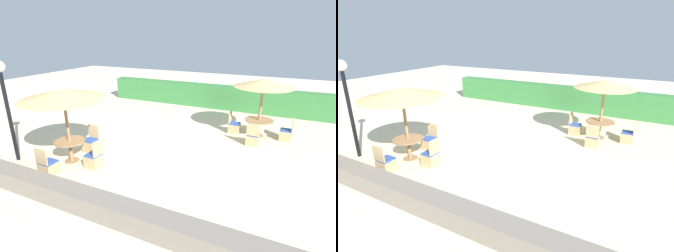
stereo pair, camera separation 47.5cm
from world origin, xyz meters
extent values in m
plane|color=beige|center=(0.00, 0.00, 0.00)|extent=(40.00, 40.00, 0.00)
cube|color=#387A3D|center=(0.00, 6.91, 0.66)|extent=(13.00, 0.70, 1.31)
cube|color=slate|center=(0.00, -3.53, 0.26)|extent=(10.00, 0.56, 0.52)
cylinder|color=black|center=(-4.26, -2.41, 1.50)|extent=(0.12, 0.12, 3.00)
sphere|color=silver|center=(-4.26, -2.41, 3.14)|extent=(0.36, 0.36, 0.36)
cylinder|color=#93704C|center=(-2.51, -1.70, 1.20)|extent=(0.10, 0.10, 2.39)
cone|color=tan|center=(-2.51, -1.70, 2.31)|extent=(2.70, 2.70, 0.32)
cylinder|color=#93704C|center=(-2.51, -1.70, 0.01)|extent=(0.48, 0.48, 0.03)
cylinder|color=#93704C|center=(-2.51, -1.70, 0.35)|extent=(0.12, 0.12, 0.71)
cylinder|color=#93704C|center=(-2.51, -1.70, 0.73)|extent=(0.99, 0.99, 0.04)
cube|color=tan|center=(-2.47, -0.78, 0.20)|extent=(0.46, 0.46, 0.40)
cube|color=#2D4CA8|center=(-2.47, -0.78, 0.43)|extent=(0.42, 0.42, 0.05)
cube|color=tan|center=(-2.47, -0.57, 0.69)|extent=(0.46, 0.04, 0.48)
cube|color=tan|center=(-2.46, -2.67, 0.20)|extent=(0.46, 0.46, 0.40)
cube|color=#2D4CA8|center=(-2.46, -2.67, 0.43)|extent=(0.42, 0.42, 0.05)
cube|color=tan|center=(-2.46, -2.88, 0.69)|extent=(0.46, 0.04, 0.48)
cube|color=tan|center=(-1.57, -1.69, 0.20)|extent=(0.46, 0.46, 0.40)
cube|color=#2D4CA8|center=(-1.57, -1.69, 0.43)|extent=(0.42, 0.42, 0.05)
cube|color=tan|center=(-1.36, -1.69, 0.69)|extent=(0.04, 0.46, 0.48)
cylinder|color=#93704C|center=(2.86, 3.35, 1.16)|extent=(0.10, 0.10, 2.32)
cone|color=tan|center=(2.86, 3.35, 2.24)|extent=(2.32, 2.32, 0.32)
cylinder|color=#93704C|center=(2.86, 3.35, 0.01)|extent=(0.48, 0.48, 0.03)
cylinder|color=#93704C|center=(2.86, 3.35, 0.34)|extent=(0.12, 0.12, 0.69)
cylinder|color=#93704C|center=(2.86, 3.35, 0.71)|extent=(1.14, 1.14, 0.04)
cube|color=tan|center=(2.80, 2.32, 0.20)|extent=(0.46, 0.46, 0.40)
cube|color=#2D4CA8|center=(2.80, 2.32, 0.43)|extent=(0.42, 0.42, 0.05)
cube|color=tan|center=(2.80, 2.11, 0.69)|extent=(0.46, 0.04, 0.48)
cube|color=tan|center=(1.89, 3.32, 0.20)|extent=(0.46, 0.46, 0.40)
cube|color=#2D4CA8|center=(1.89, 3.32, 0.43)|extent=(0.42, 0.42, 0.05)
cube|color=tan|center=(1.68, 3.32, 0.69)|extent=(0.04, 0.46, 0.48)
cube|color=tan|center=(3.93, 3.38, 0.20)|extent=(0.46, 0.46, 0.40)
cube|color=#2D4CA8|center=(3.93, 3.38, 0.43)|extent=(0.42, 0.42, 0.05)
cube|color=tan|center=(4.14, 3.38, 0.69)|extent=(0.04, 0.46, 0.48)
camera|label=1|loc=(3.82, -7.52, 4.11)|focal=28.00mm
camera|label=2|loc=(4.25, -7.30, 4.11)|focal=28.00mm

